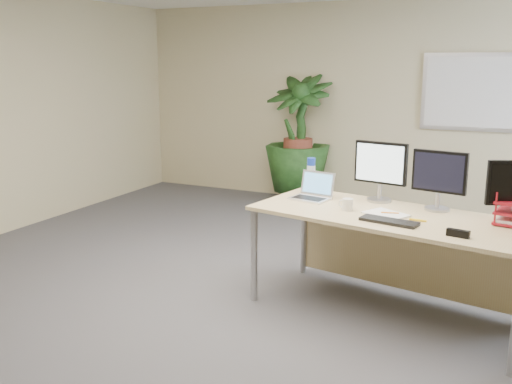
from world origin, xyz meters
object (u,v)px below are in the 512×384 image
at_px(floor_plant, 298,148).
at_px(monitor_left, 380,168).
at_px(monitor_right, 439,176).
at_px(desk, 397,233).
at_px(laptop, 313,192).

relative_size(floor_plant, monitor_left, 3.08).
bearing_deg(monitor_right, floor_plant, 128.38).
bearing_deg(monitor_left, monitor_right, -11.45).
bearing_deg(desk, monitor_left, 128.86).
bearing_deg(floor_plant, laptop, -66.47).
relative_size(desk, monitor_left, 4.52).
height_order(floor_plant, monitor_left, floor_plant).
distance_m(floor_plant, monitor_right, 3.64).
bearing_deg(monitor_right, desk, -148.43).
xyz_separation_m(floor_plant, laptop, (1.26, -2.89, 0.11)).
bearing_deg(monitor_left, floor_plant, 122.93).
height_order(desk, floor_plant, floor_plant).
height_order(desk, monitor_left, monitor_left).
bearing_deg(floor_plant, desk, -56.53).
xyz_separation_m(floor_plant, monitor_right, (2.25, -2.84, 0.31)).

